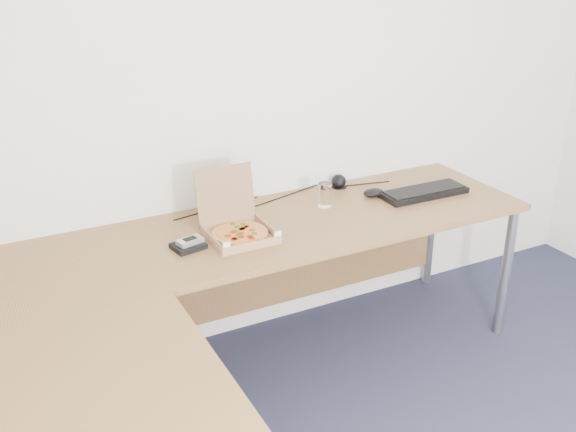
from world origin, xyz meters
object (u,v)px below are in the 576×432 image
keyboard (424,192)px  wallet (188,246)px  pizza_box (238,230)px  drinking_glass (325,195)px  desk (237,293)px

keyboard → wallet: (-1.25, -0.04, -0.00)m
pizza_box → wallet: 0.23m
drinking_glass → keyboard: drinking_glass is taller
desk → wallet: 0.39m
drinking_glass → pizza_box: bearing=-166.0°
drinking_glass → keyboard: 0.52m
pizza_box → drinking_glass: (0.50, 0.12, 0.03)m
keyboard → drinking_glass: bearing=169.7°
wallet → desk: bearing=-91.9°
desk → pizza_box: bearing=65.5°
desk → pizza_box: size_ratio=8.03×
pizza_box → keyboard: size_ratio=0.70×
wallet → drinking_glass: bearing=0.7°
desk → keyboard: 1.26m
drinking_glass → wallet: (-0.73, -0.14, -0.05)m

